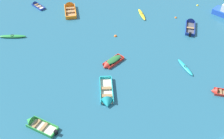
# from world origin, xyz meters

# --- Properties ---
(kayak_turquoise_outer_right) EXTENTS (1.87, 2.97, 0.29)m
(kayak_turquoise_outer_right) POSITION_xyz_m (8.44, 21.55, 0.14)
(kayak_turquoise_outer_right) COLOR teal
(kayak_turquoise_outer_right) RESTS_ON ground_plane
(rowboat_deep_blue_center) EXTENTS (1.64, 4.35, 1.12)m
(rowboat_deep_blue_center) POSITION_xyz_m (9.85, 31.03, 0.18)
(rowboat_deep_blue_center) COLOR #4C4C51
(rowboat_deep_blue_center) RESTS_ON ground_plane
(kayak_green_back_row_center) EXTENTS (3.63, 1.02, 0.34)m
(kayak_green_back_row_center) POSITION_xyz_m (-13.88, 25.19, 0.16)
(kayak_green_back_row_center) COLOR #288C3D
(kayak_green_back_row_center) RESTS_ON ground_plane
(rowboat_red_cluster_outer) EXTENTS (2.63, 3.01, 0.95)m
(rowboat_red_cluster_outer) POSITION_xyz_m (-0.29, 21.22, 0.25)
(rowboat_red_cluster_outer) COLOR #4C4C51
(rowboat_red_cluster_outer) RESTS_ON ground_plane
(kayak_yellow_foreground_center) EXTENTS (1.49, 3.15, 0.30)m
(kayak_yellow_foreground_center) POSITION_xyz_m (2.95, 32.81, 0.14)
(kayak_yellow_foreground_center) COLOR yellow
(kayak_yellow_foreground_center) RESTS_ON ground_plane
(rowboat_orange_cluster_inner) EXTENTS (2.63, 4.45, 1.43)m
(rowboat_orange_cluster_inner) POSITION_xyz_m (-8.00, 33.35, 0.23)
(rowboat_orange_cluster_inner) COLOR #99754C
(rowboat_orange_cluster_inner) RESTS_ON ground_plane
(rowboat_turquoise_far_left) EXTENTS (2.05, 4.50, 1.22)m
(rowboat_turquoise_far_left) POSITION_xyz_m (-0.01, 15.66, 0.20)
(rowboat_turquoise_far_left) COLOR beige
(rowboat_turquoise_far_left) RESTS_ON ground_plane
(rowboat_deep_blue_near_camera) EXTENTS (2.73, 2.42, 0.80)m
(rowboat_deep_blue_near_camera) POSITION_xyz_m (-13.53, 33.87, 0.13)
(rowboat_deep_blue_near_camera) COLOR beige
(rowboat_deep_blue_near_camera) RESTS_ON ground_plane
(rowboat_green_far_right) EXTENTS (3.57, 2.27, 1.14)m
(rowboat_green_far_right) POSITION_xyz_m (-6.38, 11.64, 0.16)
(rowboat_green_far_right) COLOR beige
(rowboat_green_far_right) RESTS_ON ground_plane
(rowboat_red_distant_center) EXTENTS (3.10, 1.20, 0.86)m
(rowboat_red_distant_center) POSITION_xyz_m (11.74, 17.91, 0.14)
(rowboat_red_distant_center) COLOR #99754C
(rowboat_red_distant_center) RESTS_ON ground_plane
(mooring_buoy_far_field) EXTENTS (0.33, 0.33, 0.33)m
(mooring_buoy_far_field) POSITION_xyz_m (7.91, 32.69, 0.00)
(mooring_buoy_far_field) COLOR orange
(mooring_buoy_far_field) RESTS_ON ground_plane
(mooring_buoy_between_boats_right) EXTENTS (0.39, 0.39, 0.39)m
(mooring_buoy_between_boats_right) POSITION_xyz_m (-0.34, 27.02, 0.00)
(mooring_buoy_between_boats_right) COLOR orange
(mooring_buoy_between_boats_right) RESTS_ON ground_plane
(mooring_buoy_near_foreground) EXTENTS (0.34, 0.34, 0.34)m
(mooring_buoy_near_foreground) POSITION_xyz_m (11.45, 36.74, 0.00)
(mooring_buoy_near_foreground) COLOR yellow
(mooring_buoy_near_foreground) RESTS_ON ground_plane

